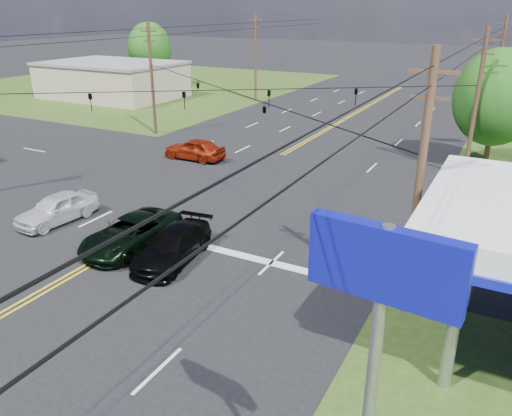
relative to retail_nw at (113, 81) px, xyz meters
The scene contains 18 objects.
ground 37.26m from the retail_nw, 36.25° to the right, with size 280.00×280.00×0.00m, color black.
grass_nw 11.36m from the retail_nw, 116.57° to the left, with size 46.00×48.00×0.03m, color #284315.
stop_bar 46.14m from the retail_nw, 40.60° to the right, with size 10.00×0.50×0.02m, color silver.
retail_nw is the anchor object (origin of this frame).
pole_se 53.09m from the retail_nw, 35.79° to the right, with size 1.60×0.28×9.50m.
pole_nw 21.60m from the retail_nw, 37.41° to the right, with size 1.60×0.28×9.50m.
pole_ne 45.02m from the retail_nw, 16.82° to the right, with size 1.60×0.28×9.50m.
pole_left_far 18.30m from the retail_nw, 19.44° to the left, with size 1.60×0.28×10.00m.
pole_right_far 43.53m from the retail_nw, ahead, with size 1.60×0.28×10.00m.
span_wire_signals 37.42m from the retail_nw, 36.25° to the right, with size 26.00×18.00×1.13m.
power_lines 38.98m from the retail_nw, 38.66° to the right, with size 26.04×100.00×0.64m.
tree_right_a 45.21m from the retail_nw, 12.80° to the right, with size 5.70×5.70×8.18m.
tree_far_l 10.69m from the retail_nw, 101.31° to the left, with size 6.08×6.08×8.72m.
pickup_dkgreen 44.00m from the retail_nw, 46.09° to the right, with size 2.48×5.37×1.49m, color black.
suv_black 45.85m from the retail_nw, 43.94° to the right, with size 2.00×4.91×1.43m, color black.
pickup_white 39.96m from the retail_nw, 51.26° to the right, with size 1.79×4.46×1.52m, color silver.
sedan_red 30.67m from the retail_nw, 36.19° to the right, with size 1.87×4.65×1.58m, color maroon.
polesign_se 60.67m from the retail_nw, 42.97° to the right, with size 2.30×0.46×7.79m.
Camera 1 is at (15.61, -13.63, 10.57)m, focal length 35.00 mm.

